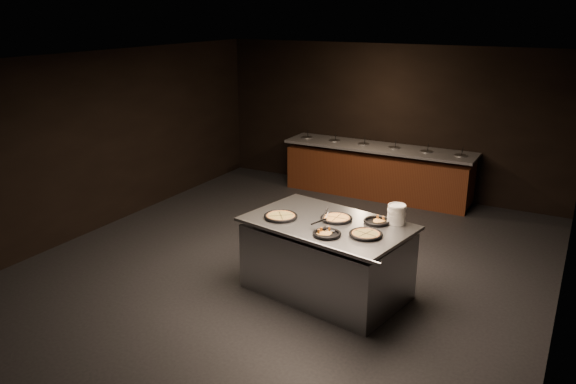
{
  "coord_description": "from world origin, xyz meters",
  "views": [
    {
      "loc": [
        3.53,
        -6.51,
        3.53
      ],
      "look_at": [
        -0.2,
        0.3,
        0.98
      ],
      "focal_mm": 35.0,
      "sensor_mm": 36.0,
      "label": 1
    }
  ],
  "objects_px": {
    "plate_stack": "(397,214)",
    "pan_cheese_whole": "(336,218)",
    "serving_counter": "(327,259)",
    "pan_veggie_whole": "(281,216)"
  },
  "relations": [
    {
      "from": "plate_stack",
      "to": "pan_cheese_whole",
      "type": "bearing_deg",
      "value": -160.94
    },
    {
      "from": "serving_counter",
      "to": "pan_cheese_whole",
      "type": "xyz_separation_m",
      "value": [
        0.06,
        0.13,
        0.53
      ]
    },
    {
      "from": "serving_counter",
      "to": "pan_cheese_whole",
      "type": "height_order",
      "value": "pan_cheese_whole"
    },
    {
      "from": "pan_veggie_whole",
      "to": "pan_cheese_whole",
      "type": "xyz_separation_m",
      "value": [
        0.66,
        0.28,
        -0.0
      ]
    },
    {
      "from": "plate_stack",
      "to": "pan_cheese_whole",
      "type": "height_order",
      "value": "plate_stack"
    },
    {
      "from": "serving_counter",
      "to": "pan_veggie_whole",
      "type": "xyz_separation_m",
      "value": [
        -0.59,
        -0.15,
        0.53
      ]
    },
    {
      "from": "pan_veggie_whole",
      "to": "pan_cheese_whole",
      "type": "distance_m",
      "value": 0.71
    },
    {
      "from": "pan_veggie_whole",
      "to": "pan_cheese_whole",
      "type": "relative_size",
      "value": 1.06
    },
    {
      "from": "serving_counter",
      "to": "pan_cheese_whole",
      "type": "relative_size",
      "value": 5.46
    },
    {
      "from": "serving_counter",
      "to": "plate_stack",
      "type": "xyz_separation_m",
      "value": [
        0.77,
        0.38,
        0.63
      ]
    }
  ]
}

